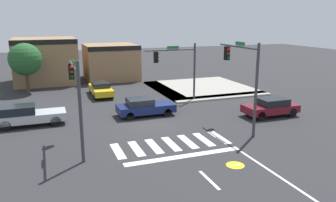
{
  "coord_description": "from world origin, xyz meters",
  "views": [
    {
      "loc": [
        -6.86,
        -22.37,
        7.39
      ],
      "look_at": [
        1.22,
        -0.66,
        1.68
      ],
      "focal_mm": 36.04,
      "sensor_mm": 36.0,
      "label": 1
    }
  ],
  "objects_px": {
    "roadside_tree": "(25,60)",
    "traffic_signal_northeast": "(177,63)",
    "traffic_signal_southeast": "(243,69)",
    "car_silver": "(27,115)",
    "traffic_signal_southwest": "(76,88)",
    "car_maroon": "(271,107)",
    "car_navy": "(144,107)",
    "car_yellow": "(101,89)"
  },
  "relations": [
    {
      "from": "car_silver",
      "to": "car_navy",
      "type": "height_order",
      "value": "car_silver"
    },
    {
      "from": "traffic_signal_southwest",
      "to": "car_silver",
      "type": "bearing_deg",
      "value": 26.82
    },
    {
      "from": "car_silver",
      "to": "car_navy",
      "type": "bearing_deg",
      "value": -2.98
    },
    {
      "from": "traffic_signal_southwest",
      "to": "roadside_tree",
      "type": "bearing_deg",
      "value": 10.48
    },
    {
      "from": "traffic_signal_southwest",
      "to": "car_silver",
      "type": "xyz_separation_m",
      "value": [
        -2.94,
        5.81,
        -2.86
      ]
    },
    {
      "from": "traffic_signal_southeast",
      "to": "traffic_signal_northeast",
      "type": "bearing_deg",
      "value": 7.8
    },
    {
      "from": "car_silver",
      "to": "car_maroon",
      "type": "distance_m",
      "value": 18.02
    },
    {
      "from": "car_silver",
      "to": "roadside_tree",
      "type": "height_order",
      "value": "roadside_tree"
    },
    {
      "from": "roadside_tree",
      "to": "car_silver",
      "type": "bearing_deg",
      "value": -88.6
    },
    {
      "from": "traffic_signal_southwest",
      "to": "traffic_signal_northeast",
      "type": "height_order",
      "value": "traffic_signal_southwest"
    },
    {
      "from": "traffic_signal_southwest",
      "to": "car_yellow",
      "type": "xyz_separation_m",
      "value": [
        3.48,
        13.45,
        -2.94
      ]
    },
    {
      "from": "traffic_signal_southwest",
      "to": "roadside_tree",
      "type": "xyz_separation_m",
      "value": [
        -3.22,
        17.42,
        -0.25
      ]
    },
    {
      "from": "traffic_signal_northeast",
      "to": "traffic_signal_southeast",
      "type": "bearing_deg",
      "value": 97.8
    },
    {
      "from": "traffic_signal_southeast",
      "to": "car_silver",
      "type": "relative_size",
      "value": 1.26
    },
    {
      "from": "traffic_signal_southwest",
      "to": "car_navy",
      "type": "height_order",
      "value": "traffic_signal_southwest"
    },
    {
      "from": "traffic_signal_northeast",
      "to": "car_maroon",
      "type": "xyz_separation_m",
      "value": [
        5.12,
        -6.77,
        -2.82
      ]
    },
    {
      "from": "traffic_signal_northeast",
      "to": "car_silver",
      "type": "xyz_separation_m",
      "value": [
        -12.45,
        -2.79,
        -2.79
      ]
    },
    {
      "from": "traffic_signal_northeast",
      "to": "traffic_signal_southeast",
      "type": "distance_m",
      "value": 8.74
    },
    {
      "from": "traffic_signal_southwest",
      "to": "car_navy",
      "type": "relative_size",
      "value": 1.21
    },
    {
      "from": "car_silver",
      "to": "car_maroon",
      "type": "relative_size",
      "value": 1.13
    },
    {
      "from": "traffic_signal_southwest",
      "to": "car_maroon",
      "type": "height_order",
      "value": "traffic_signal_southwest"
    },
    {
      "from": "traffic_signal_northeast",
      "to": "car_maroon",
      "type": "relative_size",
      "value": 1.25
    },
    {
      "from": "car_silver",
      "to": "car_yellow",
      "type": "height_order",
      "value": "car_silver"
    },
    {
      "from": "traffic_signal_southwest",
      "to": "car_silver",
      "type": "distance_m",
      "value": 7.11
    },
    {
      "from": "car_yellow",
      "to": "roadside_tree",
      "type": "bearing_deg",
      "value": -120.61
    },
    {
      "from": "traffic_signal_northeast",
      "to": "roadside_tree",
      "type": "xyz_separation_m",
      "value": [
        -12.73,
        8.82,
        -0.17
      ]
    },
    {
      "from": "car_silver",
      "to": "car_maroon",
      "type": "height_order",
      "value": "car_silver"
    },
    {
      "from": "traffic_signal_southeast",
      "to": "car_silver",
      "type": "distance_m",
      "value": 15.21
    },
    {
      "from": "traffic_signal_southeast",
      "to": "car_maroon",
      "type": "relative_size",
      "value": 1.42
    },
    {
      "from": "traffic_signal_northeast",
      "to": "car_maroon",
      "type": "bearing_deg",
      "value": 127.14
    },
    {
      "from": "traffic_signal_southeast",
      "to": "roadside_tree",
      "type": "height_order",
      "value": "traffic_signal_southeast"
    },
    {
      "from": "traffic_signal_southeast",
      "to": "car_silver",
      "type": "xyz_separation_m",
      "value": [
        -13.64,
        5.85,
        -3.34
      ]
    },
    {
      "from": "car_silver",
      "to": "roadside_tree",
      "type": "distance_m",
      "value": 11.9
    },
    {
      "from": "roadside_tree",
      "to": "traffic_signal_northeast",
      "type": "bearing_deg",
      "value": -34.7
    },
    {
      "from": "traffic_signal_northeast",
      "to": "car_navy",
      "type": "xyz_separation_m",
      "value": [
        -3.99,
        -3.23,
        -2.86
      ]
    },
    {
      "from": "car_navy",
      "to": "roadside_tree",
      "type": "xyz_separation_m",
      "value": [
        -8.74,
        12.05,
        2.68
      ]
    },
    {
      "from": "car_maroon",
      "to": "car_navy",
      "type": "bearing_deg",
      "value": -21.2
    },
    {
      "from": "car_navy",
      "to": "car_yellow",
      "type": "distance_m",
      "value": 8.34
    },
    {
      "from": "traffic_signal_southeast",
      "to": "traffic_signal_southwest",
      "type": "bearing_deg",
      "value": 89.8
    },
    {
      "from": "traffic_signal_northeast",
      "to": "car_navy",
      "type": "relative_size",
      "value": 1.19
    },
    {
      "from": "car_navy",
      "to": "car_yellow",
      "type": "bearing_deg",
      "value": 104.19
    },
    {
      "from": "car_yellow",
      "to": "car_maroon",
      "type": "distance_m",
      "value": 16.11
    }
  ]
}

